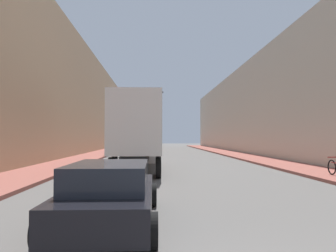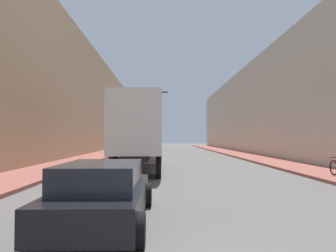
# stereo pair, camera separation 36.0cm
# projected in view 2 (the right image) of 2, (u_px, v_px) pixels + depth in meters

# --- Properties ---
(sidewalk_right) EXTENTS (3.09, 80.00, 0.15)m
(sidewalk_right) POSITION_uv_depth(u_px,v_px,m) (246.00, 156.00, 32.93)
(sidewalk_right) COLOR brown
(sidewalk_right) RESTS_ON ground
(sidewalk_left) EXTENTS (3.09, 80.00, 0.15)m
(sidewalk_left) POSITION_uv_depth(u_px,v_px,m) (96.00, 156.00, 32.65)
(sidewalk_left) COLOR brown
(sidewalk_left) RESTS_ON ground
(building_right) EXTENTS (6.00, 80.00, 10.47)m
(building_right) POSITION_uv_depth(u_px,v_px,m) (290.00, 105.00, 33.20)
(building_right) COLOR #BCB29E
(building_right) RESTS_ON ground
(building_left) EXTENTS (6.00, 80.00, 12.61)m
(building_left) POSITION_uv_depth(u_px,v_px,m) (51.00, 94.00, 32.78)
(building_left) COLOR tan
(building_left) RESTS_ON ground
(semi_truck) EXTENTS (2.50, 12.13, 4.11)m
(semi_truck) POSITION_uv_depth(u_px,v_px,m) (141.00, 131.00, 20.16)
(semi_truck) COLOR silver
(semi_truck) RESTS_ON ground
(sedan_car) EXTENTS (2.10, 4.80, 1.36)m
(sedan_car) POSITION_uv_depth(u_px,v_px,m) (102.00, 194.00, 7.37)
(sedan_car) COLOR black
(sedan_car) RESTS_ON ground
(traffic_signal_gantry) EXTENTS (5.56, 0.35, 6.99)m
(traffic_signal_gantry) POSITION_uv_depth(u_px,v_px,m) (129.00, 109.00, 34.32)
(traffic_signal_gantry) COLOR black
(traffic_signal_gantry) RESTS_ON ground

